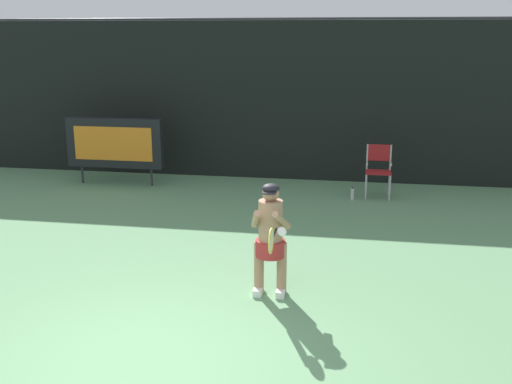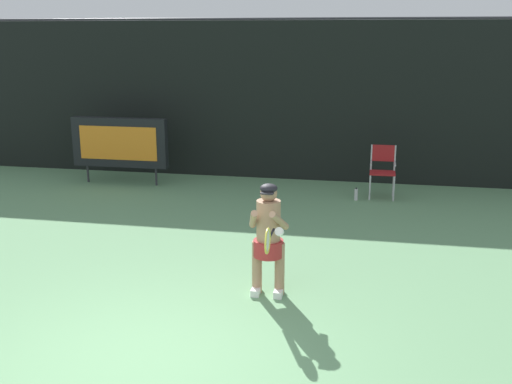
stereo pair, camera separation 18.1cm
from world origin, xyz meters
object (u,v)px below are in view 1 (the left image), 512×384
(tennis_player, at_px, (270,235))
(tennis_racket, at_px, (271,240))
(water_bottle, at_px, (352,194))
(umpire_chair, at_px, (378,168))
(scoreboard, at_px, (115,143))

(tennis_player, xyz_separation_m, tennis_racket, (0.10, -0.63, 0.15))
(tennis_player, bearing_deg, water_bottle, 78.72)
(umpire_chair, bearing_deg, scoreboard, 179.44)
(water_bottle, bearing_deg, tennis_racket, -98.96)
(scoreboard, height_order, tennis_racket, scoreboard)
(scoreboard, relative_size, water_bottle, 8.30)
(tennis_racket, bearing_deg, scoreboard, 116.65)
(umpire_chair, height_order, tennis_racket, tennis_racket)
(tennis_player, bearing_deg, tennis_racket, -80.53)
(scoreboard, distance_m, tennis_player, 6.81)
(umpire_chair, bearing_deg, tennis_racket, -103.26)
(scoreboard, bearing_deg, tennis_player, -50.77)
(tennis_player, relative_size, tennis_racket, 2.47)
(water_bottle, bearing_deg, scoreboard, 175.59)
(tennis_player, bearing_deg, scoreboard, 129.23)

